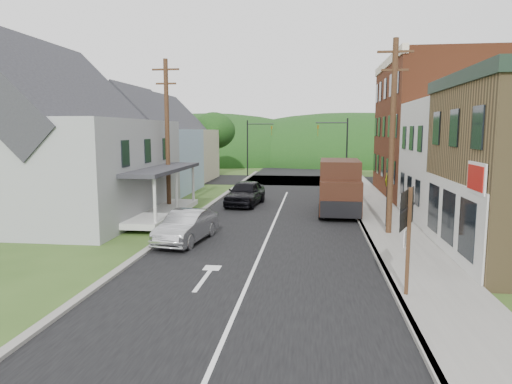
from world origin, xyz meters
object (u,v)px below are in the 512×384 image
(route_sign_cluster, at_px, (407,226))
(dark_sedan, at_px, (245,193))
(silver_sedan, at_px, (187,227))
(delivery_van, at_px, (340,187))
(warning_sign, at_px, (387,192))

(route_sign_cluster, bearing_deg, dark_sedan, 136.22)
(dark_sedan, bearing_deg, silver_sedan, -89.80)
(silver_sedan, relative_size, delivery_van, 0.74)
(delivery_van, xyz_separation_m, route_sign_cluster, (1.15, -13.76, 0.59))
(dark_sedan, relative_size, route_sign_cluster, 1.53)
(delivery_van, bearing_deg, silver_sedan, -130.21)
(silver_sedan, xyz_separation_m, route_sign_cluster, (8.21, -5.83, 1.49))
(silver_sedan, distance_m, route_sign_cluster, 10.18)
(delivery_van, bearing_deg, warning_sign, -61.09)
(warning_sign, bearing_deg, dark_sedan, 160.28)
(dark_sedan, relative_size, warning_sign, 1.76)
(silver_sedan, distance_m, dark_sedan, 10.34)
(dark_sedan, distance_m, warning_sign, 10.32)
(warning_sign, bearing_deg, delivery_van, 135.99)
(dark_sedan, xyz_separation_m, warning_sign, (8.06, -6.36, 1.08))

